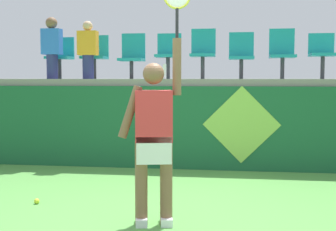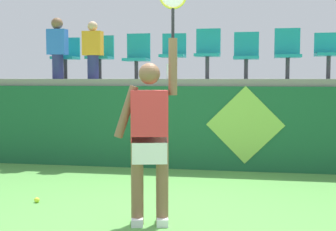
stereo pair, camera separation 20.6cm
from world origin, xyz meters
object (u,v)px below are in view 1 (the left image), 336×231
at_px(water_bottle, 165,71).
at_px(tennis_ball, 37,201).
at_px(stadium_chair_6, 282,51).
at_px(stadium_chair_5, 241,53).
at_px(spectator_0, 88,49).
at_px(stadium_chair_4, 203,51).
at_px(stadium_chair_7, 322,52).
at_px(spectator_1, 52,46).
at_px(tennis_player, 154,134).
at_px(stadium_chair_2, 132,55).
at_px(stadium_chair_0, 61,55).
at_px(stadium_chair_3, 169,53).
at_px(stadium_chair_1, 95,54).

bearing_deg(water_bottle, tennis_ball, -114.79).
relative_size(tennis_ball, stadium_chair_6, 0.07).
distance_m(stadium_chair_5, spectator_0, 2.72).
bearing_deg(stadium_chair_4, stadium_chair_7, -0.31).
bearing_deg(stadium_chair_4, spectator_1, -170.81).
height_order(tennis_player, stadium_chair_7, tennis_player).
bearing_deg(stadium_chair_6, stadium_chair_2, 180.00).
bearing_deg(stadium_chair_0, stadium_chair_4, 0.21).
relative_size(stadium_chair_5, stadium_chair_6, 0.94).
height_order(water_bottle, stadium_chair_5, stadium_chair_5).
xyz_separation_m(tennis_ball, stadium_chair_3, (1.18, 3.15, 1.95)).
xyz_separation_m(stadium_chair_4, spectator_0, (-2.00, -0.45, 0.02)).
bearing_deg(tennis_ball, tennis_player, -20.58).
relative_size(stadium_chair_4, stadium_chair_6, 1.02).
distance_m(stadium_chair_0, stadium_chair_4, 2.67).
bearing_deg(stadium_chair_1, stadium_chair_3, -0.04).
distance_m(stadium_chair_7, spectator_1, 4.76).
relative_size(stadium_chair_1, stadium_chair_6, 0.92).
height_order(tennis_player, stadium_chair_5, tennis_player).
xyz_separation_m(stadium_chair_3, stadium_chair_4, (0.63, 0.01, 0.03)).
height_order(stadium_chair_6, stadium_chair_7, stadium_chair_6).
bearing_deg(stadium_chair_7, tennis_ball, -140.97).
relative_size(tennis_ball, stadium_chair_1, 0.08).
distance_m(stadium_chair_6, spectator_0, 3.42).
xyz_separation_m(stadium_chair_7, spectator_1, (-4.74, -0.42, 0.11)).
xyz_separation_m(stadium_chair_3, stadium_chair_5, (1.31, 0.01, -0.02)).
height_order(tennis_player, stadium_chair_2, tennis_player).
relative_size(stadium_chair_4, spectator_1, 0.83).
height_order(stadium_chair_3, stadium_chair_6, stadium_chair_6).
xyz_separation_m(spectator_0, spectator_1, (-0.67, 0.02, 0.06)).
bearing_deg(water_bottle, stadium_chair_3, 91.01).
relative_size(stadium_chair_1, stadium_chair_5, 0.97).
height_order(stadium_chair_4, stadium_chair_6, stadium_chair_4).
bearing_deg(stadium_chair_6, water_bottle, -164.01).
bearing_deg(spectator_0, stadium_chair_5, 9.45).
height_order(water_bottle, stadium_chair_1, stadium_chair_1).
distance_m(stadium_chair_2, stadium_chair_3, 0.67).
distance_m(stadium_chair_5, stadium_chair_6, 0.71).
bearing_deg(spectator_0, stadium_chair_3, 17.77).
relative_size(tennis_ball, stadium_chair_0, 0.08).
height_order(tennis_player, stadium_chair_4, tennis_player).
bearing_deg(stadium_chair_2, stadium_chair_0, -179.52).
bearing_deg(spectator_1, stadium_chair_1, 32.41).
bearing_deg(stadium_chair_5, tennis_player, -104.04).
xyz_separation_m(water_bottle, spectator_0, (-1.38, 0.13, 0.39)).
bearing_deg(stadium_chair_6, stadium_chair_3, -179.75).
relative_size(stadium_chair_1, stadium_chair_3, 0.98).
bearing_deg(stadium_chair_4, stadium_chair_6, 0.07).
distance_m(tennis_player, water_bottle, 3.26).
relative_size(water_bottle, stadium_chair_5, 0.30).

